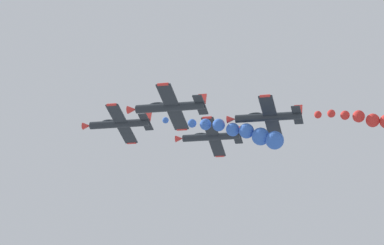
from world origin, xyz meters
The scene contains 5 objects.
airplane_lead centered at (0.68, 11.22, 76.92)m, with size 8.83×10.35×4.34m.
smoke_trail_lead centered at (0.22, -7.59, 74.45)m, with size 2.76×17.36×5.55m.
airplane_left_inner centered at (-10.05, 0.28, 76.21)m, with size 8.81×10.35×4.39m.
airplane_right_inner centered at (11.49, 0.31, 76.50)m, with size 8.54×10.35×4.93m.
airplane_left_outer centered at (0.41, -10.45, 76.55)m, with size 8.76×10.35×4.49m.
Camera 1 is at (-99.85, -27.89, 53.55)m, focal length 71.36 mm.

